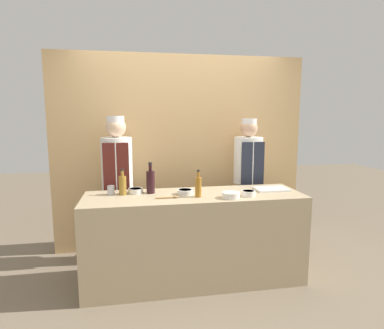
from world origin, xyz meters
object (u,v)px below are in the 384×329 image
cup_steel (111,190)px  sauce_bowl_orange (248,193)px  cutting_board (271,189)px  chef_right (248,180)px  bottle_vinegar (123,185)px  sauce_bowl_brown (185,192)px  wooden_spoon (169,197)px  bottle_amber (198,186)px  chef_left (118,183)px  sauce_bowl_white (231,195)px  sauce_bowl_purple (136,191)px  bottle_wine (151,181)px

cup_steel → sauce_bowl_orange: bearing=-12.2°
cutting_board → chef_right: chef_right is taller
sauce_bowl_orange → bottle_vinegar: 1.23m
sauce_bowl_brown → wooden_spoon: bearing=-142.7°
bottle_amber → chef_left: (-0.79, 0.71, -0.09)m
sauce_bowl_white → wooden_spoon: (-0.57, 0.09, -0.02)m
sauce_bowl_orange → cup_steel: cup_steel is taller
sauce_bowl_brown → sauce_bowl_purple: (-0.48, 0.14, -0.00)m
cutting_board → bottle_wine: size_ratio=1.08×
sauce_bowl_white → chef_right: size_ratio=0.10×
sauce_bowl_orange → sauce_bowl_brown: (-0.59, 0.17, -0.00)m
sauce_bowl_white → cup_steel: bearing=163.5°
bottle_wine → bottle_vinegar: bearing=-176.2°
cutting_board → bottle_amber: bearing=-170.0°
cup_steel → wooden_spoon: 0.60m
cup_steel → wooden_spoon: cup_steel is taller
bottle_wine → bottle_amber: bottle_wine is taller
sauce_bowl_brown → cutting_board: 0.92m
cup_steel → chef_right: 1.66m
sauce_bowl_white → cutting_board: sauce_bowl_white is taller
bottle_amber → cup_steel: bottle_amber is taller
sauce_bowl_white → bottle_amber: size_ratio=0.64×
sauce_bowl_orange → chef_left: (-1.28, 0.76, -0.01)m
bottle_wine → bottle_vinegar: bottle_wine is taller
bottle_wine → chef_left: size_ratio=0.19×
sauce_bowl_orange → wooden_spoon: (-0.76, 0.04, -0.02)m
sauce_bowl_orange → cutting_board: size_ratio=0.40×
bottle_amber → bottle_wine: bearing=152.1°
sauce_bowl_white → cup_steel: (-1.13, 0.33, 0.01)m
sauce_bowl_orange → cutting_board: sauce_bowl_orange is taller
cutting_board → chef_left: 1.70m
bottle_vinegar → wooden_spoon: 0.50m
bottle_amber → wooden_spoon: size_ratio=1.20×
bottle_vinegar → bottle_wine: bearing=3.8°
cup_steel → sauce_bowl_purple: bearing=5.1°
bottle_amber → sauce_bowl_white: bearing=-18.3°
chef_left → bottle_amber: bearing=-42.0°
cup_steel → chef_left: size_ratio=0.05×
bottle_amber → chef_left: chef_left is taller
sauce_bowl_brown → wooden_spoon: sauce_bowl_brown is taller
chef_right → cutting_board: bearing=-84.3°
cutting_board → cup_steel: 1.64m
chef_left → chef_right: bearing=0.0°
sauce_bowl_white → chef_left: 1.36m
chef_left → chef_right: 1.55m
wooden_spoon → chef_right: chef_right is taller
cutting_board → chef_right: bearing=95.7°
sauce_bowl_purple → cup_steel: cup_steel is taller
cup_steel → bottle_amber: bearing=-15.9°
bottle_wine → wooden_spoon: size_ratio=1.43×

